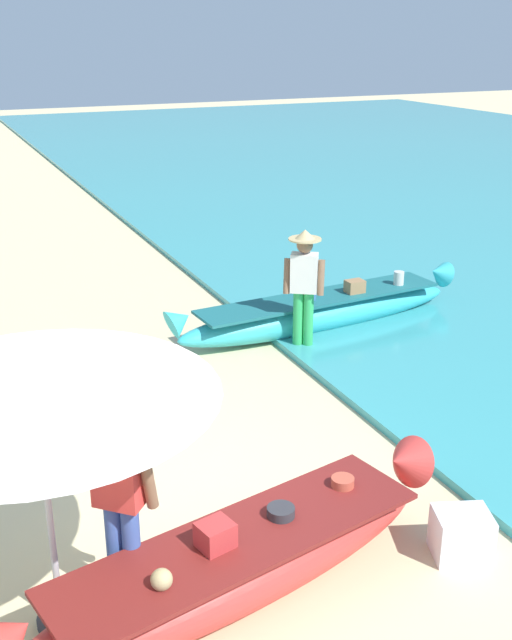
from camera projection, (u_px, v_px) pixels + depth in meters
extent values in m
plane|color=beige|center=(166.00, 539.00, 6.75)|extent=(80.00, 80.00, 0.00)
ellipsoid|color=red|center=(240.00, 568.00, 5.98)|extent=(3.77, 1.54, 0.52)
cone|color=red|center=(9.00, 638.00, 4.88)|extent=(0.51, 0.55, 0.54)
cone|color=red|center=(403.00, 462.00, 6.86)|extent=(0.51, 0.55, 0.54)
cube|color=maroon|center=(240.00, 540.00, 5.89)|extent=(3.20, 1.43, 0.04)
cylinder|color=#B74C38|center=(343.00, 483.00, 6.54)|extent=(0.20, 0.20, 0.10)
cylinder|color=#2D2D33|center=(281.00, 513.00, 6.14)|extent=(0.23, 0.23, 0.10)
cube|color=#B73333|center=(215.00, 536.00, 5.76)|extent=(0.30, 0.28, 0.22)
sphere|color=tan|center=(162.00, 580.00, 5.35)|extent=(0.16, 0.16, 0.16)
ellipsoid|color=#33B2BC|center=(320.00, 314.00, 11.32)|extent=(4.60, 1.01, 0.51)
cone|color=#33B2BC|center=(180.00, 320.00, 10.22)|extent=(0.43, 0.44, 0.48)
cone|color=#33B2BC|center=(439.00, 273.00, 12.20)|extent=(0.43, 0.44, 0.48)
cube|color=#1C6267|center=(321.00, 298.00, 11.23)|extent=(3.87, 0.97, 0.04)
cylinder|color=silver|center=(399.00, 279.00, 11.71)|extent=(0.16, 0.16, 0.22)
cube|color=#9E754C|center=(355.00, 287.00, 11.36)|extent=(0.27, 0.21, 0.21)
cylinder|color=#386699|center=(311.00, 294.00, 11.06)|extent=(0.15, 0.15, 0.22)
cylinder|color=green|center=(308.00, 322.00, 10.53)|extent=(0.14, 0.14, 0.87)
cylinder|color=green|center=(298.00, 321.00, 10.55)|extent=(0.14, 0.14, 0.87)
cube|color=silver|center=(304.00, 273.00, 10.29)|extent=(0.42, 0.38, 0.53)
cylinder|color=brown|center=(321.00, 278.00, 10.26)|extent=(0.18, 0.21, 0.49)
cylinder|color=brown|center=(287.00, 276.00, 10.32)|extent=(0.18, 0.21, 0.49)
sphere|color=brown|center=(305.00, 245.00, 10.15)|extent=(0.22, 0.22, 0.22)
cylinder|color=tan|center=(305.00, 239.00, 10.13)|extent=(0.44, 0.44, 0.02)
cone|color=tan|center=(305.00, 234.00, 10.10)|extent=(0.26, 0.26, 0.12)
cylinder|color=#3D5BA8|center=(116.00, 551.00, 5.88)|extent=(0.14, 0.14, 0.89)
cylinder|color=#3D5BA8|center=(132.00, 555.00, 5.84)|extent=(0.14, 0.14, 0.89)
cube|color=#DB3D38|center=(118.00, 468.00, 5.59)|extent=(0.41, 0.41, 0.61)
cylinder|color=brown|center=(92.00, 468.00, 5.70)|extent=(0.20, 0.21, 0.55)
cylinder|color=brown|center=(148.00, 478.00, 5.56)|extent=(0.20, 0.21, 0.55)
sphere|color=brown|center=(114.00, 417.00, 5.44)|extent=(0.22, 0.22, 0.22)
cylinder|color=#B7B7BC|center=(47.00, 497.00, 5.40)|extent=(0.05, 0.05, 2.23)
cone|color=silver|center=(33.00, 373.00, 5.06)|extent=(2.50, 2.50, 0.36)
cylinder|color=#333338|center=(61.00, 619.00, 5.78)|extent=(0.36, 0.36, 0.06)
cube|color=silver|center=(461.00, 535.00, 6.47)|extent=(0.57, 0.51, 0.41)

